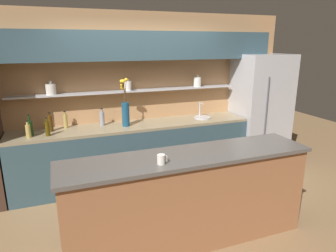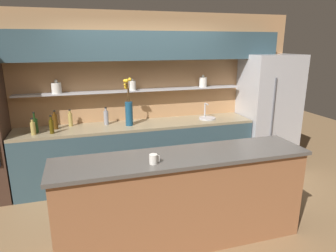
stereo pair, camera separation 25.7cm
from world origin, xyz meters
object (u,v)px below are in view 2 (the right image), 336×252
object	(u,v)px
bottle_wine_4	(35,125)
bottle_spirit_2	(55,121)
bottle_spirit_1	(70,119)
refrigerator	(268,112)
flower_vase	(129,109)
bottle_oil_5	(52,126)
bottle_spirit_0	(106,117)
sink_fixture	(207,117)
coffee_mug	(153,159)
bottle_spirit_3	(33,128)

from	to	relation	value
bottle_wine_4	bottle_spirit_2	bearing A→B (deg)	23.84
bottle_spirit_1	bottle_wine_4	world-z (taller)	bottle_wine_4
refrigerator	flower_vase	xyz separation A→B (m)	(-2.43, 0.01, 0.20)
bottle_oil_5	bottle_wine_4	bearing A→B (deg)	154.41
bottle_spirit_1	bottle_spirit_2	bearing A→B (deg)	-152.60
flower_vase	bottle_oil_5	xyz separation A→B (m)	(-1.10, -0.12, -0.15)
bottle_spirit_0	bottle_spirit_1	xyz separation A→B (m)	(-0.52, 0.06, -0.00)
bottle_oil_5	refrigerator	bearing A→B (deg)	1.70
sink_fixture	bottle_spirit_2	world-z (taller)	bottle_spirit_2
flower_vase	bottle_spirit_2	bearing A→B (deg)	174.51
sink_fixture	bottle_spirit_1	distance (m)	2.16
refrigerator	bottle_spirit_0	world-z (taller)	refrigerator
bottle_spirit_0	coffee_mug	size ratio (longest dim) A/B	2.71
bottle_spirit_1	bottle_spirit_2	size ratio (longest dim) A/B	0.92
bottle_oil_5	bottle_spirit_0	bearing A→B (deg)	19.24
bottle_spirit_2	coffee_mug	size ratio (longest dim) A/B	2.79
coffee_mug	flower_vase	bearing A→B (deg)	87.70
refrigerator	flower_vase	distance (m)	2.44
flower_vase	bottle_spirit_0	world-z (taller)	flower_vase
bottle_spirit_1	flower_vase	bearing A→B (deg)	-13.79
bottle_spirit_1	coffee_mug	xyz separation A→B (m)	(0.78, -2.01, 0.04)
refrigerator	bottle_spirit_1	world-z (taller)	refrigerator
flower_vase	bottle_spirit_1	xyz separation A→B (m)	(-0.85, 0.21, -0.15)
bottle_wine_4	flower_vase	bearing A→B (deg)	0.54
bottle_spirit_3	bottle_wine_4	size ratio (longest dim) A/B	0.79
bottle_spirit_2	bottle_wine_4	xyz separation A→B (m)	(-0.26, -0.11, -0.01)
bottle_spirit_1	coffee_mug	bearing A→B (deg)	-68.81
sink_fixture	bottle_spirit_0	distance (m)	1.64
sink_fixture	bottle_wine_4	xyz separation A→B (m)	(-2.62, -0.05, 0.08)
bottle_spirit_2	bottle_spirit_3	size ratio (longest dim) A/B	1.19
refrigerator	sink_fixture	world-z (taller)	refrigerator
bottle_spirit_0	bottle_spirit_1	distance (m)	0.53
refrigerator	bottle_wine_4	world-z (taller)	refrigerator
bottle_spirit_3	coffee_mug	size ratio (longest dim) A/B	2.34
sink_fixture	bottle_spirit_3	size ratio (longest dim) A/B	1.19
refrigerator	bottle_spirit_1	xyz separation A→B (m)	(-3.28, 0.22, 0.05)
flower_vase	bottle_spirit_1	bearing A→B (deg)	166.21
refrigerator	bottle_spirit_3	world-z (taller)	refrigerator
bottle_spirit_0	bottle_spirit_3	world-z (taller)	bottle_spirit_0
flower_vase	bottle_oil_5	size ratio (longest dim) A/B	2.80
sink_fixture	bottle_spirit_1	size ratio (longest dim) A/B	1.08
sink_fixture	bottle_oil_5	xyz separation A→B (m)	(-2.40, -0.15, 0.08)
sink_fixture	bottle_spirit_0	xyz separation A→B (m)	(-1.63, 0.11, 0.09)
bottle_oil_5	coffee_mug	distance (m)	1.97
coffee_mug	bottle_oil_5	bearing A→B (deg)	121.31
sink_fixture	bottle_spirit_1	xyz separation A→B (m)	(-2.15, 0.17, 0.08)
refrigerator	coffee_mug	bearing A→B (deg)	-144.49
bottle_spirit_0	bottle_wine_4	xyz separation A→B (m)	(-0.99, -0.16, -0.00)
refrigerator	bottle_spirit_2	size ratio (longest dim) A/B	7.04
refrigerator	bottle_spirit_3	size ratio (longest dim) A/B	8.41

